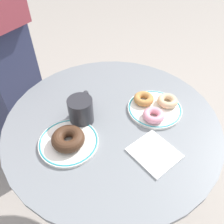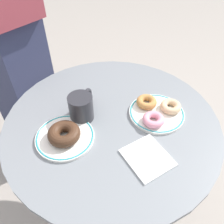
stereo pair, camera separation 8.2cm
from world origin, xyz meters
TOP-DOWN VIEW (x-y plane):
  - ground_plane at (0.00, 0.00)m, footprint 7.00×7.00m
  - cafe_table at (0.00, 0.00)m, footprint 0.76×0.76m
  - plate_left at (-0.17, -0.05)m, footprint 0.19×0.19m
  - plate_right at (0.17, -0.00)m, footprint 0.20×0.20m
  - donut_chocolate at (-0.17, -0.06)m, footprint 0.12×0.12m
  - donut_glazed at (0.22, 0.01)m, footprint 0.11×0.11m
  - donut_old_fashioned at (0.14, 0.05)m, footprint 0.11×0.11m
  - donut_pink_frosted at (0.14, -0.05)m, footprint 0.10×0.10m
  - paper_napkin at (0.08, -0.18)m, footprint 0.17×0.17m
  - coffee_mug at (-0.10, 0.04)m, footprint 0.09×0.12m
  - person_figure at (-0.42, 0.55)m, footprint 0.45×0.49m

SIDE VIEW (x-z plane):
  - ground_plane at x=0.00m, z-range -0.02..0.00m
  - cafe_table at x=0.00m, z-range 0.14..0.84m
  - paper_napkin at x=0.08m, z-range 0.70..0.71m
  - plate_left at x=-0.17m, z-range 0.70..0.71m
  - plate_right at x=0.17m, z-range 0.70..0.71m
  - donut_glazed at x=0.22m, z-range 0.71..0.74m
  - donut_old_fashioned at x=0.14m, z-range 0.71..0.74m
  - donut_pink_frosted at x=0.14m, z-range 0.71..0.74m
  - donut_chocolate at x=-0.17m, z-range 0.71..0.75m
  - coffee_mug at x=-0.10m, z-range 0.70..0.79m
  - person_figure at x=-0.42m, z-range -0.01..1.68m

